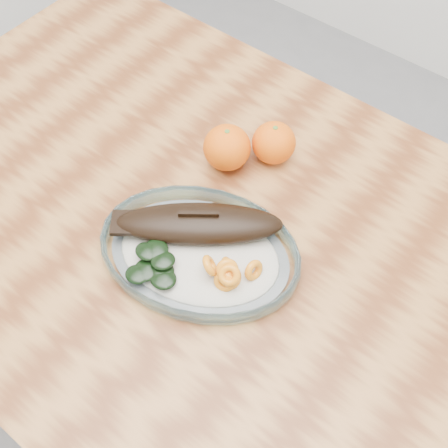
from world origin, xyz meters
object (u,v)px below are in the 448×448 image
object	(u,v)px
plated_meal	(199,249)
orange_right	(274,143)
orange_left	(227,148)
dining_table	(193,249)

from	to	relation	value
plated_meal	orange_right	distance (m)	0.23
orange_left	orange_right	size ratio (longest dim) A/B	1.08
dining_table	plated_meal	xyz separation A→B (m)	(0.06, -0.05, 0.12)
plated_meal	orange_left	distance (m)	0.19
orange_left	orange_right	xyz separation A→B (m)	(0.05, 0.06, -0.00)
orange_right	orange_left	bearing A→B (deg)	-132.37
dining_table	plated_meal	world-z (taller)	plated_meal
orange_left	plated_meal	bearing A→B (deg)	-64.82
dining_table	orange_right	distance (m)	0.23
dining_table	orange_left	size ratio (longest dim) A/B	15.07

